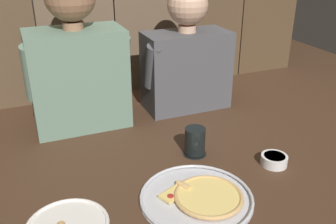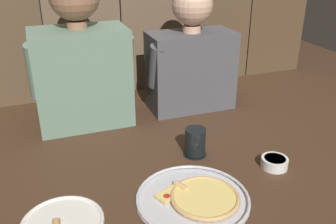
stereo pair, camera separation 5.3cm
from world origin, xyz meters
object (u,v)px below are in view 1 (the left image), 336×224
object	(u,v)px
diner_left	(76,58)
diner_right	(187,54)
pizza_tray	(200,197)
drinking_glass	(195,142)
dipping_bowl	(274,160)

from	to	relation	value
diner_left	diner_right	bearing A→B (deg)	-0.05
pizza_tray	drinking_glass	xyz separation A→B (m)	(0.10, 0.25, 0.04)
diner_left	diner_right	xyz separation A→B (m)	(0.49, -0.00, -0.04)
dipping_bowl	diner_left	size ratio (longest dim) A/B	0.15
dipping_bowl	pizza_tray	bearing A→B (deg)	-167.10
pizza_tray	diner_left	world-z (taller)	diner_left
pizza_tray	diner_right	world-z (taller)	diner_right
diner_left	diner_right	world-z (taller)	diner_left
dipping_bowl	drinking_glass	bearing A→B (deg)	142.60
diner_right	dipping_bowl	bearing A→B (deg)	-83.04
drinking_glass	dipping_bowl	distance (m)	0.29
dipping_bowl	diner_left	bearing A→B (deg)	133.75
drinking_glass	pizza_tray	bearing A→B (deg)	-112.68
pizza_tray	dipping_bowl	world-z (taller)	dipping_bowl
drinking_glass	diner_left	bearing A→B (deg)	129.01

